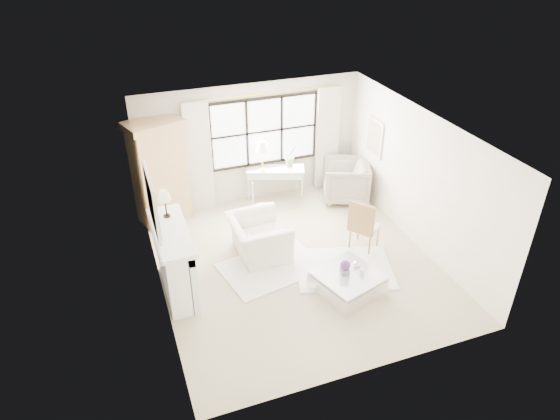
{
  "coord_description": "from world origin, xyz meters",
  "views": [
    {
      "loc": [
        -2.9,
        -7.04,
        5.74
      ],
      "look_at": [
        -0.26,
        0.2,
        1.12
      ],
      "focal_mm": 32.0,
      "sensor_mm": 36.0,
      "label": 1
    }
  ],
  "objects_px": {
    "armoire": "(160,171)",
    "club_armchair": "(259,238)",
    "coffee_table": "(347,283)",
    "console_table": "(275,184)"
  },
  "relations": [
    {
      "from": "armoire",
      "to": "console_table",
      "type": "relative_size",
      "value": 1.63
    },
    {
      "from": "coffee_table",
      "to": "club_armchair",
      "type": "bearing_deg",
      "value": 106.98
    },
    {
      "from": "armoire",
      "to": "console_table",
      "type": "bearing_deg",
      "value": -19.07
    },
    {
      "from": "armoire",
      "to": "console_table",
      "type": "height_order",
      "value": "armoire"
    },
    {
      "from": "console_table",
      "to": "club_armchair",
      "type": "bearing_deg",
      "value": -98.61
    },
    {
      "from": "coffee_table",
      "to": "armoire",
      "type": "bearing_deg",
      "value": 108.67
    },
    {
      "from": "console_table",
      "to": "coffee_table",
      "type": "relative_size",
      "value": 1.09
    },
    {
      "from": "club_armchair",
      "to": "coffee_table",
      "type": "xyz_separation_m",
      "value": [
        1.1,
        -1.59,
        -0.2
      ]
    },
    {
      "from": "console_table",
      "to": "club_armchair",
      "type": "distance_m",
      "value": 2.18
    },
    {
      "from": "armoire",
      "to": "club_armchair",
      "type": "distance_m",
      "value": 2.57
    }
  ]
}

